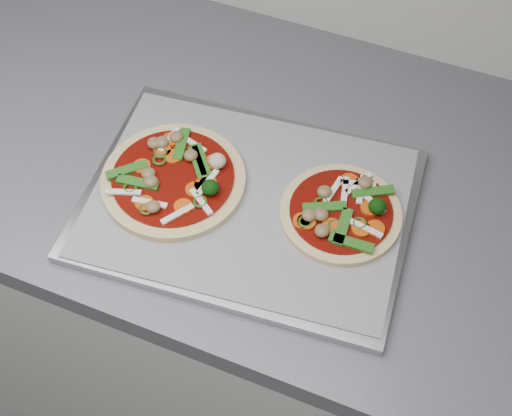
% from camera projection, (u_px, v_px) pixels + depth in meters
% --- Properties ---
extents(base_cabinet, '(3.60, 0.60, 0.86)m').
position_uv_depth(base_cabinet, '(361.00, 349.00, 1.36)').
color(base_cabinet, silver).
rests_on(base_cabinet, ground).
extents(countertop, '(3.60, 0.60, 0.04)m').
position_uv_depth(countertop, '(399.00, 213.00, 0.99)').
color(countertop, slate).
rests_on(countertop, base_cabinet).
extents(baking_tray, '(0.46, 0.36, 0.01)m').
position_uv_depth(baking_tray, '(248.00, 204.00, 0.97)').
color(baking_tray, '#9B9AA0').
rests_on(baking_tray, countertop).
extents(parchment, '(0.45, 0.35, 0.00)m').
position_uv_depth(parchment, '(248.00, 201.00, 0.96)').
color(parchment, gray).
rests_on(parchment, baking_tray).
extents(pizza_left, '(0.23, 0.23, 0.03)m').
position_uv_depth(pizza_left, '(174.00, 178.00, 0.97)').
color(pizza_left, '#ECC78A').
rests_on(pizza_left, parchment).
extents(pizza_right, '(0.22, 0.22, 0.03)m').
position_uv_depth(pizza_right, '(342.00, 212.00, 0.94)').
color(pizza_right, '#ECC78A').
rests_on(pizza_right, parchment).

